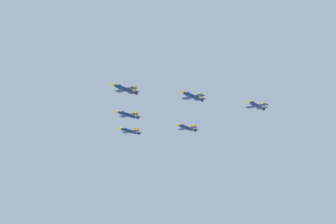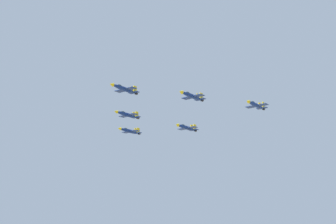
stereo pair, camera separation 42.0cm
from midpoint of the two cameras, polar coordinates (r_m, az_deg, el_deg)
jet_lead at (r=167.64m, az=-5.38°, el=2.89°), size 9.20×14.27×3.07m
jet_left_wingman at (r=171.72m, az=3.08°, el=2.00°), size 9.39×14.65×3.13m
jet_right_wingman at (r=191.19m, az=-5.03°, el=-0.34°), size 9.19×14.36×3.07m
jet_left_outer at (r=179.10m, az=10.99°, el=0.85°), size 9.18×14.25×3.06m
jet_right_outer at (r=215.61m, az=-4.75°, el=-2.38°), size 9.51×14.79×3.17m
jet_slot_rear at (r=194.59m, az=2.40°, el=-1.96°), size 9.27×14.42×3.09m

